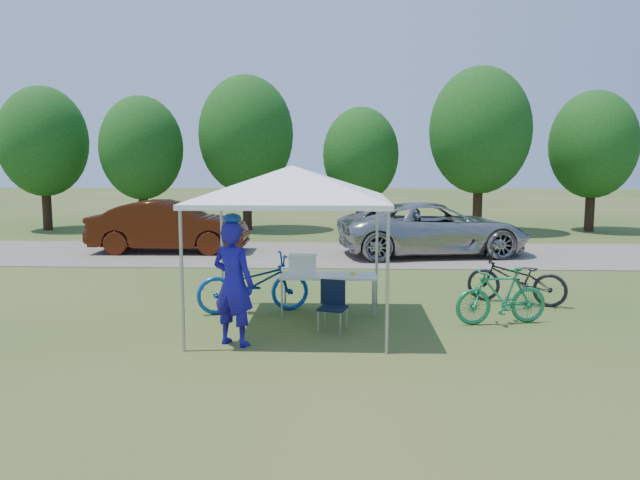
% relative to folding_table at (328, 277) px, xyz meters
% --- Properties ---
extents(ground, '(100.00, 100.00, 0.00)m').
position_rel_folding_table_xyz_m(ground, '(-0.59, -0.87, -0.68)').
color(ground, '#2D5119').
rests_on(ground, ground).
extents(gravel_strip, '(24.00, 5.00, 0.02)m').
position_rel_folding_table_xyz_m(gravel_strip, '(-0.59, 7.13, -0.67)').
color(gravel_strip, gray).
rests_on(gravel_strip, ground).
extents(canopy, '(4.53, 4.53, 3.00)m').
position_rel_folding_table_xyz_m(canopy, '(-0.59, -0.87, 1.97)').
color(canopy, '#A5A5AA').
rests_on(canopy, ground).
extents(treeline, '(24.89, 4.28, 6.30)m').
position_rel_folding_table_xyz_m(treeline, '(-0.88, 13.18, 2.85)').
color(treeline, '#382314').
rests_on(treeline, ground).
extents(folding_table, '(1.76, 0.73, 0.72)m').
position_rel_folding_table_xyz_m(folding_table, '(0.00, 0.00, 0.00)').
color(folding_table, white).
rests_on(folding_table, ground).
extents(folding_chair, '(0.52, 0.55, 0.84)m').
position_rel_folding_table_xyz_m(folding_chair, '(0.10, -1.14, -0.19)').
color(folding_chair, black).
rests_on(folding_chair, ground).
extents(cooler, '(0.51, 0.34, 0.37)m').
position_rel_folding_table_xyz_m(cooler, '(-0.48, 0.00, 0.23)').
color(cooler, white).
rests_on(cooler, folding_table).
extents(ice_cream_cup, '(0.09, 0.09, 0.06)m').
position_rel_folding_table_xyz_m(ice_cream_cup, '(0.45, -0.05, 0.08)').
color(ice_cream_cup, yellow).
rests_on(ice_cream_cup, folding_table).
extents(cyclist, '(0.82, 0.71, 1.91)m').
position_rel_folding_table_xyz_m(cyclist, '(-1.39, -2.02, 0.28)').
color(cyclist, '#18118E').
rests_on(cyclist, ground).
extents(bike_blue, '(2.20, 1.30, 1.09)m').
position_rel_folding_table_xyz_m(bike_blue, '(-1.40, 0.04, -0.13)').
color(bike_blue, '#1348A9').
rests_on(bike_blue, ground).
extents(bike_green, '(1.69, 0.77, 0.98)m').
position_rel_folding_table_xyz_m(bike_green, '(2.99, -0.63, -0.19)').
color(bike_green, '#1C814B').
rests_on(bike_green, ground).
extents(bike_dark, '(2.02, 1.39, 1.01)m').
position_rel_folding_table_xyz_m(bike_dark, '(3.66, 0.90, -0.18)').
color(bike_dark, black).
rests_on(bike_dark, ground).
extents(minivan, '(5.91, 3.47, 1.54)m').
position_rel_folding_table_xyz_m(minivan, '(2.90, 7.07, 0.11)').
color(minivan, '#A9A9A5').
rests_on(minivan, gravel_strip).
extents(sedan, '(4.74, 1.75, 1.55)m').
position_rel_folding_table_xyz_m(sedan, '(-5.02, 7.34, 0.11)').
color(sedan, '#41180A').
rests_on(sedan, gravel_strip).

